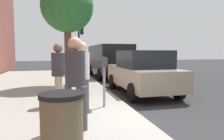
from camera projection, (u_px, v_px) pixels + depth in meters
ground_plane at (141, 121)px, 5.18m from camera, size 80.00×80.00×0.00m
sidewalk_slab at (9, 128)px, 4.44m from camera, size 28.00×6.00×0.15m
parking_meter at (104, 71)px, 5.86m from camera, size 0.36×0.12×1.41m
pedestrian_at_meter at (82, 70)px, 5.39m from camera, size 0.51×0.40×1.82m
pedestrian_bystander at (75, 74)px, 4.16m from camera, size 0.44×0.43×1.85m
parking_officer at (58, 69)px, 6.07m from camera, size 0.54×0.39×1.80m
parked_sedan_near at (142, 72)px, 8.56m from camera, size 4.42×2.00×1.77m
parked_van_far at (109, 59)px, 14.29m from camera, size 5.22×2.17×2.18m
street_tree at (67, 7)px, 9.48m from camera, size 2.39×2.39×4.85m
traffic_signal at (80, 40)px, 14.17m from camera, size 0.24×0.44×3.60m
trash_bin at (62, 130)px, 2.76m from camera, size 0.59×0.59×1.01m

